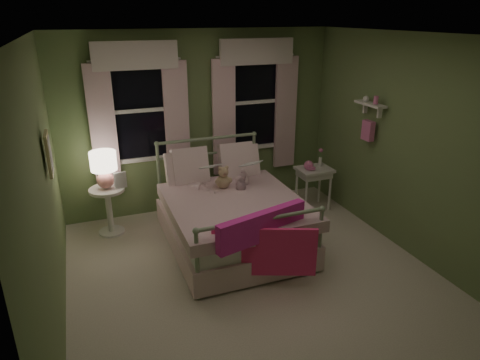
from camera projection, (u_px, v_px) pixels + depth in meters
name	position (u px, v px, depth m)	size (l,w,h in m)	color
room_shell	(255.00, 168.00, 4.39)	(4.20, 4.20, 4.20)	white
bed	(230.00, 216.00, 5.44)	(1.58, 2.04, 1.18)	white
pink_throw	(263.00, 237.00, 4.46)	(1.09, 0.48, 0.71)	#E92DA9
child_left	(199.00, 169.00, 5.52)	(0.25, 0.16, 0.68)	#F7D1DD
child_right	(239.00, 164.00, 5.70)	(0.33, 0.26, 0.69)	#F7D1DD
book_left	(204.00, 171.00, 5.28)	(0.20, 0.27, 0.03)	beige
book_right	(246.00, 169.00, 5.48)	(0.20, 0.27, 0.02)	beige
teddy_bear	(223.00, 179.00, 5.52)	(0.23, 0.19, 0.31)	tan
nightstand_left	(109.00, 204.00, 5.67)	(0.46, 0.46, 0.65)	white
table_lamp	(104.00, 166.00, 5.48)	(0.33, 0.33, 0.49)	pink
book_nightstand	(115.00, 189.00, 5.55)	(0.16, 0.22, 0.02)	beige
nightstand_right	(314.00, 175.00, 6.35)	(0.50, 0.40, 0.64)	white
pink_toy	(309.00, 165.00, 6.25)	(0.14, 0.19, 0.14)	pink
bud_vase	(320.00, 157.00, 6.34)	(0.06, 0.06, 0.28)	white
window_left	(139.00, 106.00, 5.76)	(1.34, 0.13, 1.96)	black
window_right	(255.00, 98.00, 6.32)	(1.34, 0.13, 1.96)	black
wall_shelf	(369.00, 118.00, 5.55)	(0.15, 0.50, 0.60)	white
framed_picture	(49.00, 154.00, 4.19)	(0.03, 0.32, 0.42)	beige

